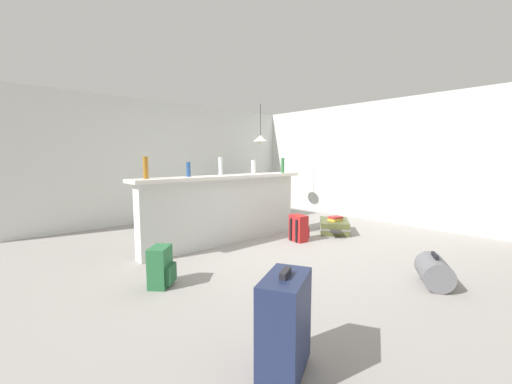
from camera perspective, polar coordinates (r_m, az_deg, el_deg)
The scene contains 20 objects.
ground_plane at distance 4.96m, azimuth 2.85°, elevation -9.78°, with size 13.00×13.00×0.05m, color gray.
wall_back at distance 7.25m, azimuth -14.44°, elevation 5.33°, with size 6.60×0.10×2.50m, color silver.
wall_right at distance 7.39m, azimuth 18.26°, elevation 5.23°, with size 0.10×6.00×2.50m, color silver.
partition_half_wall at distance 5.01m, azimuth -5.41°, elevation -3.39°, with size 2.80×0.20×1.01m, color silver.
bar_countertop at distance 4.95m, azimuth -5.47°, elevation 2.69°, with size 2.96×0.40×0.05m, color white.
bottle_amber at distance 4.39m, azimuth -19.07°, elevation 4.14°, with size 0.07×0.07×0.29m, color #9E661E.
bottle_blue at distance 4.67m, azimuth -11.96°, elevation 3.97°, with size 0.06×0.06×0.21m, color #284C89.
bottle_clear at distance 4.99m, azimuth -6.37°, elevation 4.60°, with size 0.06×0.06×0.28m, color silver.
bottle_white at distance 5.31m, azimuth -0.45°, elevation 4.48°, with size 0.07×0.07×0.23m, color silver.
bottle_green at distance 5.70m, azimuth 4.78°, elevation 4.76°, with size 0.06×0.06×0.27m, color #2D6B38.
dining_table at distance 7.16m, azimuth 0.53°, elevation 0.68°, with size 1.10×0.80×0.74m.
dining_chair_near_partition at distance 6.81m, azimuth 3.44°, elevation -0.73°, with size 0.47×0.47×0.93m.
dining_chair_far_side at distance 7.60m, azimuth -2.05°, elevation 0.00°, with size 0.46×0.46×0.93m.
pendant_lamp at distance 7.13m, azimuth 0.82°, elevation 9.55°, with size 0.34×0.34×0.86m.
suitcase_flat_olive at distance 5.92m, azimuth 13.77°, elevation -5.96°, with size 0.86×0.81×0.22m.
backpack_green at distance 3.56m, azimuth -16.61°, elevation -12.75°, with size 0.34×0.34×0.42m.
backpack_red at distance 5.20m, azimuth 7.65°, elevation -6.48°, with size 0.28×0.30×0.42m.
duffel_bag_grey at distance 3.93m, azimuth 29.17°, elevation -12.25°, with size 0.57×0.51×0.34m.
suitcase_upright_navy at distance 2.12m, azimuth 5.14°, elevation -22.38°, with size 0.50×0.42×0.67m.
book_stack at distance 5.85m, azimuth 13.96°, elevation -4.63°, with size 0.25×0.21×0.08m.
Camera 1 is at (-3.37, -3.37, 1.35)m, focal length 22.42 mm.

